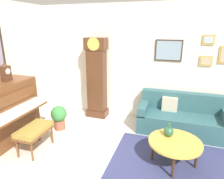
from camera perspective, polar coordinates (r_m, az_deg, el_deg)
ground_plane at (r=3.46m, az=-2.84°, el=-24.39°), size 6.40×6.00×0.10m
wall_back at (r=4.95m, az=7.11°, el=7.49°), size 5.30×0.13×2.80m
area_rug at (r=3.82m, az=16.97°, el=-19.50°), size 2.10×1.50×0.01m
piano at (r=4.51m, az=-28.87°, el=-6.04°), size 0.87×1.44×1.23m
piano_bench at (r=4.05m, az=-21.46°, el=-10.99°), size 0.42×0.70×0.48m
grandfather_clock at (r=5.03m, az=-4.39°, el=2.59°), size 0.52×0.34×2.03m
couch at (r=4.74m, az=19.52°, el=-7.77°), size 1.90×0.80×0.84m
coffee_table at (r=3.59m, az=17.64°, el=-14.41°), size 0.88×0.88×0.44m
mantel_clock at (r=4.43m, az=-28.28°, el=4.33°), size 0.13×0.18×0.38m
green_jug at (r=3.66m, az=15.97°, el=-11.51°), size 0.17×0.17×0.24m
potted_plant at (r=4.71m, az=-15.03°, el=-7.36°), size 0.36×0.36×0.56m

